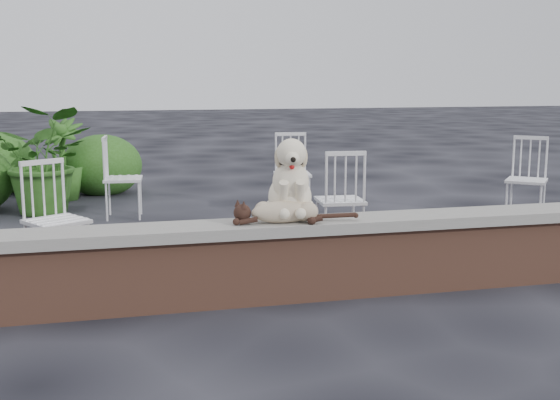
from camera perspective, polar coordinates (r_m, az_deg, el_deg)
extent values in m
plane|color=black|center=(5.27, 3.92, -7.75)|extent=(60.00, 60.00, 0.00)
cube|color=brown|center=(5.20, 3.95, -5.12)|extent=(6.00, 0.30, 0.50)
cube|color=slate|center=(5.13, 3.99, -1.99)|extent=(6.20, 0.40, 0.08)
imported|color=#244D16|center=(8.68, -18.60, 3.15)|extent=(1.31, 1.19, 1.29)
imported|color=#244D16|center=(9.62, -17.51, 3.20)|extent=(0.78, 0.78, 1.08)
ellipsoid|color=#244D16|center=(10.01, -14.35, 2.74)|extent=(1.10, 1.00, 0.87)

